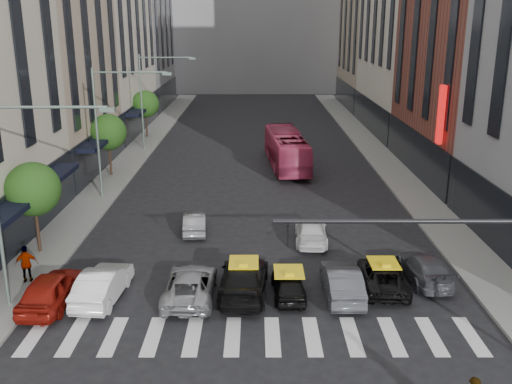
{
  "coord_description": "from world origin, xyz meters",
  "views": [
    {
      "loc": [
        -0.08,
        -18.75,
        12.16
      ],
      "look_at": [
        -0.06,
        8.34,
        4.0
      ],
      "focal_mm": 40.0,
      "sensor_mm": 36.0,
      "label": 1
    }
  ],
  "objects_px": {
    "streetlamp_near": "(15,178)",
    "taxi_left": "(244,278)",
    "streetlamp_mid": "(110,116)",
    "car_white_front": "(103,284)",
    "pedestrian_far": "(27,264)",
    "car_red": "(51,289)",
    "bus": "(286,150)",
    "taxi_center": "(289,284)",
    "streetlamp_far": "(151,89)"
  },
  "relations": [
    {
      "from": "streetlamp_near",
      "to": "taxi_left",
      "type": "distance_m",
      "value": 10.81
    },
    {
      "from": "taxi_left",
      "to": "streetlamp_mid",
      "type": "bearing_deg",
      "value": -54.64
    },
    {
      "from": "car_white_front",
      "to": "pedestrian_far",
      "type": "distance_m",
      "value": 4.28
    },
    {
      "from": "car_red",
      "to": "bus",
      "type": "bearing_deg",
      "value": -112.36
    },
    {
      "from": "taxi_center",
      "to": "car_white_front",
      "type": "bearing_deg",
      "value": -0.68
    },
    {
      "from": "taxi_left",
      "to": "bus",
      "type": "bearing_deg",
      "value": -94.87
    },
    {
      "from": "bus",
      "to": "streetlamp_mid",
      "type": "bearing_deg",
      "value": 30.92
    },
    {
      "from": "pedestrian_far",
      "to": "bus",
      "type": "bearing_deg",
      "value": -134.79
    },
    {
      "from": "streetlamp_near",
      "to": "car_white_front",
      "type": "xyz_separation_m",
      "value": [
        3.04,
        0.73,
        -5.16
      ]
    },
    {
      "from": "streetlamp_mid",
      "to": "taxi_left",
      "type": "height_order",
      "value": "streetlamp_mid"
    },
    {
      "from": "streetlamp_mid",
      "to": "pedestrian_far",
      "type": "xyz_separation_m",
      "value": [
        -0.95,
        -13.77,
        -4.84
      ]
    },
    {
      "from": "taxi_center",
      "to": "pedestrian_far",
      "type": "height_order",
      "value": "pedestrian_far"
    },
    {
      "from": "car_red",
      "to": "taxi_left",
      "type": "height_order",
      "value": "same"
    },
    {
      "from": "streetlamp_far",
      "to": "bus",
      "type": "distance_m",
      "value": 15.03
    },
    {
      "from": "taxi_left",
      "to": "car_red",
      "type": "bearing_deg",
      "value": 10.28
    },
    {
      "from": "streetlamp_mid",
      "to": "taxi_center",
      "type": "height_order",
      "value": "streetlamp_mid"
    },
    {
      "from": "bus",
      "to": "car_white_front",
      "type": "bearing_deg",
      "value": 63.71
    },
    {
      "from": "car_red",
      "to": "taxi_center",
      "type": "height_order",
      "value": "car_red"
    },
    {
      "from": "bus",
      "to": "pedestrian_far",
      "type": "xyz_separation_m",
      "value": [
        -13.56,
        -22.85,
        -0.5
      ]
    },
    {
      "from": "streetlamp_near",
      "to": "taxi_left",
      "type": "height_order",
      "value": "streetlamp_near"
    },
    {
      "from": "taxi_center",
      "to": "bus",
      "type": "xyz_separation_m",
      "value": [
        1.13,
        24.12,
        0.95
      ]
    },
    {
      "from": "bus",
      "to": "taxi_center",
      "type": "bearing_deg",
      "value": 82.47
    },
    {
      "from": "streetlamp_near",
      "to": "taxi_center",
      "type": "bearing_deg",
      "value": 4.79
    },
    {
      "from": "streetlamp_near",
      "to": "pedestrian_far",
      "type": "distance_m",
      "value": 5.41
    },
    {
      "from": "streetlamp_far",
      "to": "pedestrian_far",
      "type": "xyz_separation_m",
      "value": [
        -0.95,
        -29.77,
        -4.84
      ]
    },
    {
      "from": "car_red",
      "to": "taxi_center",
      "type": "bearing_deg",
      "value": -172.81
    },
    {
      "from": "streetlamp_far",
      "to": "taxi_left",
      "type": "bearing_deg",
      "value": -72.95
    },
    {
      "from": "car_red",
      "to": "pedestrian_far",
      "type": "bearing_deg",
      "value": -45.35
    },
    {
      "from": "taxi_left",
      "to": "pedestrian_far",
      "type": "distance_m",
      "value": 10.42
    },
    {
      "from": "streetlamp_far",
      "to": "car_white_front",
      "type": "distance_m",
      "value": 31.84
    },
    {
      "from": "streetlamp_far",
      "to": "car_white_front",
      "type": "height_order",
      "value": "streetlamp_far"
    },
    {
      "from": "streetlamp_far",
      "to": "car_red",
      "type": "height_order",
      "value": "streetlamp_far"
    },
    {
      "from": "streetlamp_near",
      "to": "car_red",
      "type": "distance_m",
      "value": 5.22
    },
    {
      "from": "taxi_left",
      "to": "streetlamp_far",
      "type": "bearing_deg",
      "value": -70.2
    },
    {
      "from": "streetlamp_mid",
      "to": "car_white_front",
      "type": "relative_size",
      "value": 1.99
    },
    {
      "from": "car_red",
      "to": "bus",
      "type": "distance_m",
      "value": 27.55
    },
    {
      "from": "streetlamp_far",
      "to": "car_white_front",
      "type": "xyz_separation_m",
      "value": [
        3.04,
        -31.27,
        -5.16
      ]
    },
    {
      "from": "car_white_front",
      "to": "pedestrian_far",
      "type": "relative_size",
      "value": 2.48
    },
    {
      "from": "streetlamp_far",
      "to": "bus",
      "type": "relative_size",
      "value": 0.8
    },
    {
      "from": "streetlamp_near",
      "to": "car_red",
      "type": "height_order",
      "value": "streetlamp_near"
    },
    {
      "from": "streetlamp_far",
      "to": "car_white_front",
      "type": "relative_size",
      "value": 1.99
    },
    {
      "from": "pedestrian_far",
      "to": "streetlamp_near",
      "type": "bearing_deg",
      "value": 98.94
    },
    {
      "from": "pedestrian_far",
      "to": "taxi_left",
      "type": "bearing_deg",
      "value": 160.62
    },
    {
      "from": "car_white_front",
      "to": "bus",
      "type": "distance_m",
      "value": 26.18
    },
    {
      "from": "taxi_left",
      "to": "pedestrian_far",
      "type": "xyz_separation_m",
      "value": [
        -10.37,
        0.96,
        0.29
      ]
    },
    {
      "from": "car_red",
      "to": "car_white_front",
      "type": "relative_size",
      "value": 1.0
    },
    {
      "from": "bus",
      "to": "taxi_left",
      "type": "bearing_deg",
      "value": 77.54
    },
    {
      "from": "streetlamp_far",
      "to": "car_red",
      "type": "bearing_deg",
      "value": -88.35
    },
    {
      "from": "streetlamp_mid",
      "to": "car_red",
      "type": "distance_m",
      "value": 16.69
    },
    {
      "from": "streetlamp_near",
      "to": "taxi_left",
      "type": "bearing_deg",
      "value": 7.68
    }
  ]
}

